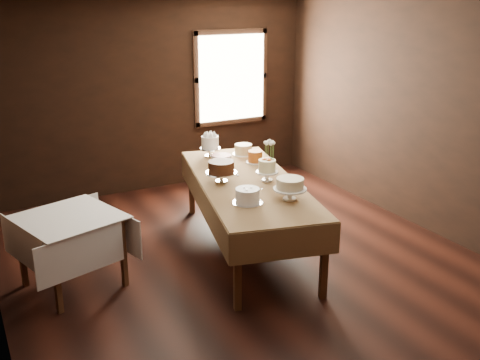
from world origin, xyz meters
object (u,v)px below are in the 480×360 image
at_px(cake_server_c, 234,172).
at_px(cake_caramel, 255,157).
at_px(cake_speckled, 243,150).
at_px(cake_server_d, 267,169).
at_px(cake_server_a, 257,190).
at_px(cake_swirl, 248,196).
at_px(cake_server_b, 289,190).
at_px(cake_flowers, 267,171).
at_px(cake_lattice, 222,160).
at_px(cake_meringue, 210,147).
at_px(display_table, 247,186).
at_px(flower_vase, 269,163).
at_px(cake_cream, 290,190).
at_px(cake_chocolate, 221,172).
at_px(side_table, 69,225).

bearing_deg(cake_server_c, cake_caramel, -51.70).
distance_m(cake_speckled, cake_server_d, 0.72).
xyz_separation_m(cake_speckled, cake_server_a, (-0.52, -1.30, -0.06)).
relative_size(cake_speckled, cake_swirl, 0.84).
height_order(cake_swirl, cake_server_b, cake_swirl).
height_order(cake_flowers, cake_server_a, cake_flowers).
height_order(cake_server_b, cake_server_d, same).
distance_m(cake_lattice, cake_server_b, 1.19).
relative_size(cake_server_b, cake_server_d, 1.00).
bearing_deg(cake_server_b, cake_meringue, 166.80).
bearing_deg(cake_server_c, cake_speckled, -26.24).
distance_m(cake_meringue, cake_swirl, 1.75).
bearing_deg(cake_flowers, cake_server_a, -137.69).
distance_m(cake_flowers, cake_server_c, 0.50).
distance_m(display_table, flower_vase, 0.54).
relative_size(cake_lattice, cake_server_c, 1.30).
height_order(cake_cream, cake_server_b, cake_cream).
height_order(cake_swirl, flower_vase, cake_swirl).
xyz_separation_m(cake_speckled, cake_flowers, (-0.27, -1.07, 0.05)).
distance_m(cake_cream, cake_server_a, 0.44).
bearing_deg(cake_meringue, display_table, -92.29).
distance_m(cake_caramel, cake_cream, 1.35).
height_order(cake_meringue, cake_lattice, cake_meringue).
relative_size(display_table, flower_vase, 20.32).
relative_size(display_table, cake_caramel, 12.20).
xyz_separation_m(cake_flowers, cake_cream, (-0.10, -0.63, -0.00)).
relative_size(cake_flowers, cake_swirl, 0.75).
bearing_deg(cake_server_b, cake_server_d, 147.08).
distance_m(cake_speckled, cake_server_a, 1.40).
distance_m(cake_chocolate, cake_cream, 0.91).
bearing_deg(cake_meringue, side_table, -153.09).
bearing_deg(cake_server_c, cake_meringue, 7.77).
bearing_deg(cake_meringue, cake_flowers, -82.75).
xyz_separation_m(cake_swirl, cake_server_c, (0.35, 0.98, -0.07)).
relative_size(cake_speckled, cake_server_d, 1.20).
height_order(cake_speckled, cake_caramel, cake_caramel).
distance_m(cake_flowers, cake_cream, 0.64).
bearing_deg(cake_speckled, cake_caramel, -96.29).
height_order(cake_chocolate, cake_flowers, cake_flowers).
relative_size(side_table, cake_meringue, 3.83).
height_order(cake_swirl, cake_server_c, cake_swirl).
bearing_deg(cake_swirl, display_table, 61.81).
bearing_deg(cake_caramel, cake_chocolate, -145.86).
relative_size(cake_lattice, cake_server_b, 1.30).
distance_m(display_table, cake_server_b, 0.55).
height_order(cake_caramel, flower_vase, cake_caramel).
distance_m(cake_caramel, cake_swirl, 1.42).
bearing_deg(cake_cream, cake_server_b, 59.36).
height_order(cake_speckled, cake_server_d, cake_speckled).
relative_size(cake_swirl, cake_cream, 0.99).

